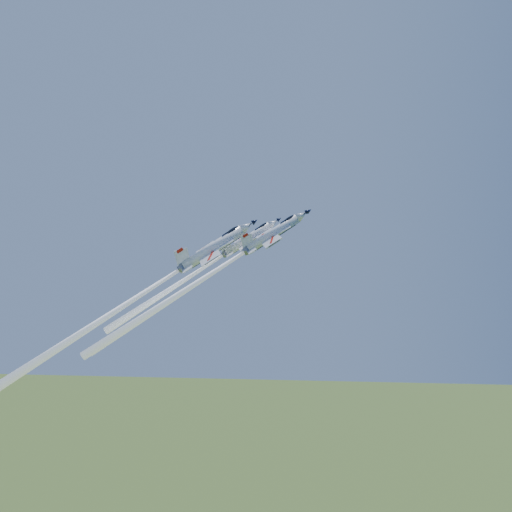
# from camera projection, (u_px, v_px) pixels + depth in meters

# --- Properties ---
(jet_lead) EXTENTS (38.08, 14.83, 34.21)m
(jet_lead) POSITION_uv_depth(u_px,v_px,m) (207.00, 277.00, 112.49)
(jet_lead) COLOR white
(jet_left) EXTENTS (31.10, 12.19, 27.60)m
(jet_left) POSITION_uv_depth(u_px,v_px,m) (198.00, 271.00, 114.83)
(jet_left) COLOR white
(jet_right) EXTENTS (35.10, 13.73, 31.72)m
(jet_right) POSITION_uv_depth(u_px,v_px,m) (203.00, 279.00, 101.66)
(jet_right) COLOR white
(jet_slot) EXTENTS (45.53, 17.86, 41.20)m
(jet_slot) POSITION_uv_depth(u_px,v_px,m) (129.00, 303.00, 109.86)
(jet_slot) COLOR white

